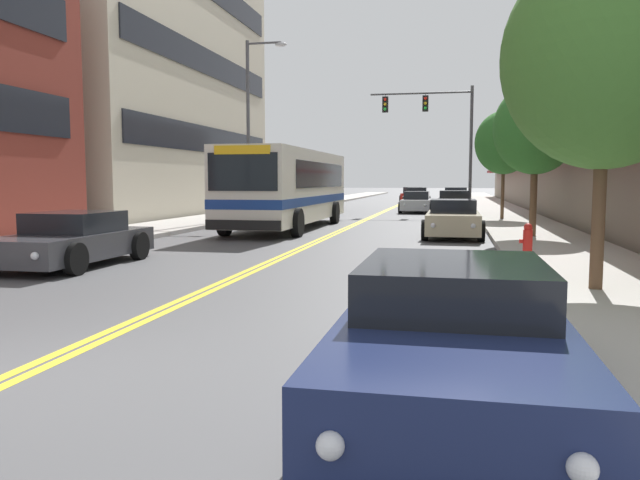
# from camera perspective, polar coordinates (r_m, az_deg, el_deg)

# --- Properties ---
(ground_plane) EXTENTS (240.00, 240.00, 0.00)m
(ground_plane) POSITION_cam_1_polar(r_m,az_deg,el_deg) (42.51, 6.31, 2.80)
(ground_plane) COLOR #4C4C4F
(sidewalk_left) EXTENTS (3.26, 106.00, 0.16)m
(sidewalk_left) POSITION_cam_1_polar(r_m,az_deg,el_deg) (43.80, -3.02, 3.01)
(sidewalk_left) COLOR #B2ADA5
(sidewalk_left) RESTS_ON ground_plane
(sidewalk_right) EXTENTS (3.26, 106.00, 0.16)m
(sidewalk_right) POSITION_cam_1_polar(r_m,az_deg,el_deg) (42.39, 15.96, 2.72)
(sidewalk_right) COLOR #B2ADA5
(sidewalk_right) RESTS_ON ground_plane
(centre_line) EXTENTS (0.34, 106.00, 0.01)m
(centre_line) POSITION_cam_1_polar(r_m,az_deg,el_deg) (42.51, 6.31, 2.81)
(centre_line) COLOR yellow
(centre_line) RESTS_ON ground_plane
(storefront_row_right) EXTENTS (9.10, 68.00, 8.30)m
(storefront_row_right) POSITION_cam_1_polar(r_m,az_deg,el_deg) (43.19, 23.95, 7.91)
(storefront_row_right) COLOR gray
(storefront_row_right) RESTS_ON ground_plane
(city_bus) EXTENTS (2.94, 11.45, 3.12)m
(city_bus) POSITION_cam_1_polar(r_m,az_deg,el_deg) (25.62, -2.82, 5.03)
(city_bus) COLOR silver
(city_bus) RESTS_ON ground_plane
(car_slate_blue_parked_left_mid) EXTENTS (2.06, 4.56, 1.26)m
(car_slate_blue_parked_left_mid) POSITION_cam_1_polar(r_m,az_deg,el_deg) (39.51, -0.47, 3.49)
(car_slate_blue_parked_left_mid) COLOR #475675
(car_slate_blue_parked_left_mid) RESTS_ON ground_plane
(car_dark_grey_parked_left_far) EXTENTS (2.16, 4.46, 1.23)m
(car_dark_grey_parked_left_far) POSITION_cam_1_polar(r_m,az_deg,el_deg) (15.44, -21.70, -0.03)
(car_dark_grey_parked_left_far) COLOR #38383D
(car_dark_grey_parked_left_far) RESTS_ON ground_plane
(car_navy_parked_right_foreground) EXTENTS (2.09, 4.54, 1.25)m
(car_navy_parked_right_foreground) POSITION_cam_1_polar(r_m,az_deg,el_deg) (5.60, 12.01, -8.80)
(car_navy_parked_right_foreground) COLOR #19234C
(car_navy_parked_right_foreground) RESTS_ON ground_plane
(car_beige_parked_right_mid) EXTENTS (2.01, 4.14, 1.30)m
(car_beige_parked_right_mid) POSITION_cam_1_polar(r_m,az_deg,el_deg) (21.87, 12.07, 1.83)
(car_beige_parked_right_mid) COLOR #BCAD89
(car_beige_parked_right_mid) RESTS_ON ground_plane
(car_black_parked_right_far) EXTENTS (2.17, 4.41, 1.39)m
(car_black_parked_right_far) POSITION_cam_1_polar(r_m,az_deg,el_deg) (35.65, 12.20, 3.26)
(car_black_parked_right_far) COLOR black
(car_black_parked_right_far) RESTS_ON ground_plane
(car_white_parked_right_end) EXTENTS (2.12, 4.80, 1.42)m
(car_white_parked_right_end) POSITION_cam_1_polar(r_m,az_deg,el_deg) (48.49, 12.30, 3.82)
(car_white_parked_right_end) COLOR white
(car_white_parked_right_end) RESTS_ON ground_plane
(car_silver_moving_lead) EXTENTS (1.98, 4.18, 1.29)m
(car_silver_moving_lead) POSITION_cam_1_polar(r_m,az_deg,el_deg) (38.55, 8.82, 3.40)
(car_silver_moving_lead) COLOR #B7B7BC
(car_silver_moving_lead) RESTS_ON ground_plane
(car_red_moving_second) EXTENTS (2.13, 4.60, 1.35)m
(car_red_moving_second) POSITION_cam_1_polar(r_m,az_deg,el_deg) (57.37, 8.47, 4.08)
(car_red_moving_second) COLOR maroon
(car_red_moving_second) RESTS_ON ground_plane
(car_charcoal_moving_third) EXTENTS (2.04, 4.31, 1.39)m
(car_charcoal_moving_third) POSITION_cam_1_polar(r_m,az_deg,el_deg) (50.84, 8.86, 3.93)
(car_charcoal_moving_third) COLOR #232328
(car_charcoal_moving_third) RESTS_ON ground_plane
(traffic_signal_mast) EXTENTS (5.97, 0.38, 7.38)m
(traffic_signal_mast) POSITION_cam_1_polar(r_m,az_deg,el_deg) (37.64, 10.74, 10.36)
(traffic_signal_mast) COLOR #47474C
(traffic_signal_mast) RESTS_ON ground_plane
(street_lamp_left_far) EXTENTS (1.99, 0.28, 8.46)m
(street_lamp_left_far) POSITION_cam_1_polar(r_m,az_deg,el_deg) (30.10, -6.14, 11.16)
(street_lamp_left_far) COLOR #47474C
(street_lamp_left_far) RESTS_ON ground_plane
(street_tree_right_near) EXTENTS (3.29, 3.29, 5.60)m
(street_tree_right_near) POSITION_cam_1_polar(r_m,az_deg,el_deg) (11.43, 24.63, 14.95)
(street_tree_right_near) COLOR brown
(street_tree_right_near) RESTS_ON sidewalk_right
(street_tree_right_mid) EXTENTS (2.66, 2.66, 4.92)m
(street_tree_right_mid) POSITION_cam_1_polar(r_m,az_deg,el_deg) (21.39, 19.11, 9.58)
(street_tree_right_mid) COLOR brown
(street_tree_right_mid) RESTS_ON sidewalk_right
(street_tree_right_far) EXTENTS (2.68, 2.68, 5.03)m
(street_tree_right_far) POSITION_cam_1_polar(r_m,az_deg,el_deg) (30.64, 16.47, 8.53)
(street_tree_right_far) COLOR brown
(street_tree_right_far) RESTS_ON sidewalk_right
(fire_hydrant) EXTENTS (0.29, 0.21, 0.83)m
(fire_hydrant) POSITION_cam_1_polar(r_m,az_deg,el_deg) (15.02, 18.45, -0.12)
(fire_hydrant) COLOR red
(fire_hydrant) RESTS_ON sidewalk_right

